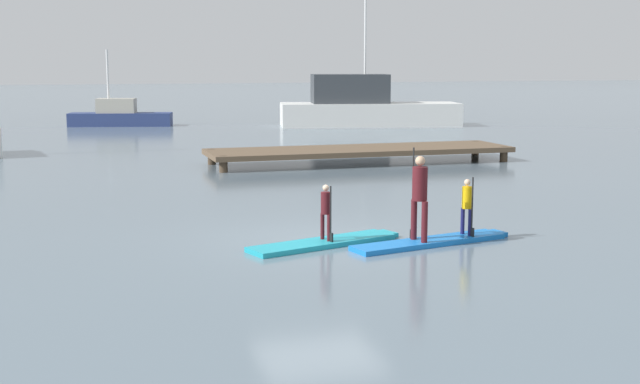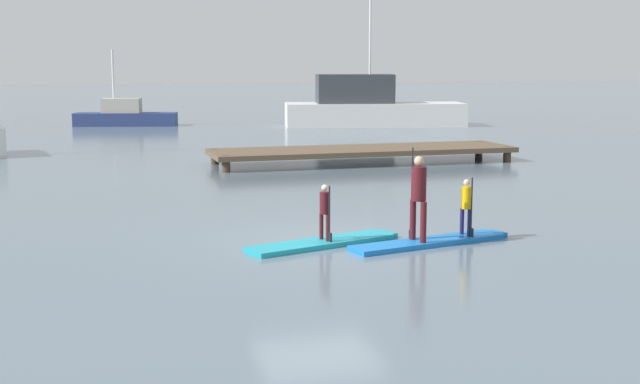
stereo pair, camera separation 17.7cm
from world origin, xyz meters
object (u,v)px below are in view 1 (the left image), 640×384
paddleboard_far (432,242)px  paddler_child_front (467,204)px  paddleboard_near (326,243)px  paddler_adult (419,192)px  motor_boat_small_navy (364,107)px  fishing_boat_green_midground (119,116)px  paddler_child_solo (326,209)px

paddleboard_far → paddler_child_front: bearing=11.8°
paddleboard_near → paddler_adult: (1.74, -0.60, 1.02)m
motor_boat_small_navy → fishing_boat_green_midground: bearing=162.6°
paddler_adult → paddleboard_near: bearing=161.1°
paddleboard_far → fishing_boat_green_midground: size_ratio=0.62×
paddleboard_near → paddler_child_solo: (0.01, -0.01, 0.67)m
paddler_child_front → fishing_boat_green_midground: bearing=97.9°
paddleboard_far → paddler_child_front: (0.84, 0.18, 0.69)m
paddler_adult → fishing_boat_green_midground: fishing_boat_green_midground is taller
paddler_adult → fishing_boat_green_midground: size_ratio=0.32×
paddler_child_solo → fishing_boat_green_midground: (-1.75, 32.96, -0.15)m
paddleboard_near → paddleboard_far: same height
paddler_child_front → motor_boat_small_navy: bearing=74.0°
paddler_adult → fishing_boat_green_midground: 33.72m
paddler_child_front → fishing_boat_green_midground: 33.62m
paddleboard_far → paddler_child_front: 1.10m
paddleboard_far → motor_boat_small_navy: (9.21, 29.40, 1.00)m
paddleboard_near → motor_boat_small_navy: 31.00m
paddleboard_near → paddler_child_front: 3.00m
paddler_child_front → fishing_boat_green_midground: fishing_boat_green_midground is taller
paddleboard_far → paddler_adult: size_ratio=1.96×
paddleboard_near → paddler_child_solo: bearing=-54.7°
paddleboard_far → paddler_adult: (-0.32, -0.07, 1.02)m
paddleboard_far → fishing_boat_green_midground: bearing=96.5°
paddleboard_near → paddleboard_far: 2.12m
paddler_child_front → paddleboard_far: bearing=-168.2°
paddler_adult → paddler_child_front: paddler_adult is taller
paddler_child_solo → fishing_boat_green_midground: bearing=93.0°
paddleboard_far → fishing_boat_green_midground: 33.69m
paddler_adult → paddler_child_front: 1.23m
paddler_child_solo → paddleboard_far: size_ratio=0.31×
fishing_boat_green_midground → paddler_child_solo: bearing=-87.0°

